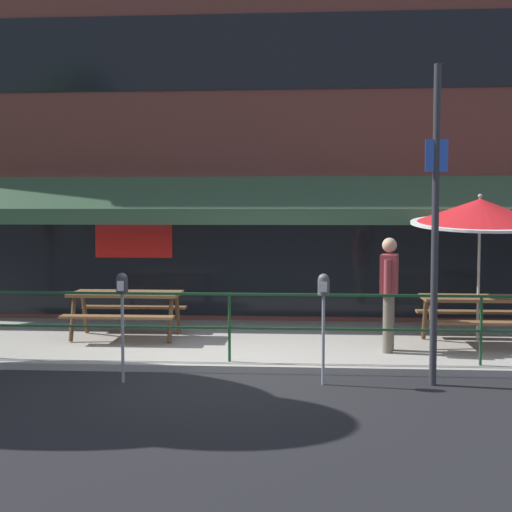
% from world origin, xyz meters
% --- Properties ---
extents(ground_plane, '(120.00, 120.00, 0.00)m').
position_xyz_m(ground_plane, '(0.00, 0.00, 0.00)').
color(ground_plane, black).
extents(patio_deck, '(15.00, 4.00, 0.10)m').
position_xyz_m(patio_deck, '(0.00, 2.00, 0.05)').
color(patio_deck, '#9E998E').
rests_on(patio_deck, ground).
extents(restaurant_building, '(15.00, 1.60, 7.39)m').
position_xyz_m(restaurant_building, '(-0.00, 4.22, 3.67)').
color(restaurant_building, brown).
rests_on(restaurant_building, ground).
extents(patio_railing, '(13.84, 0.04, 0.97)m').
position_xyz_m(patio_railing, '(0.00, 0.30, 0.80)').
color(patio_railing, '#194723').
rests_on(patio_railing, patio_deck).
extents(picnic_table_left, '(1.80, 1.42, 0.76)m').
position_xyz_m(picnic_table_left, '(-1.90, 1.99, 0.71)').
color(picnic_table_left, brown).
rests_on(picnic_table_left, patio_deck).
extents(picnic_table_centre, '(1.80, 1.42, 0.76)m').
position_xyz_m(picnic_table_centre, '(3.79, 1.80, 0.71)').
color(picnic_table_centre, brown).
rests_on(picnic_table_centre, patio_deck).
extents(patio_umbrella_centre, '(2.14, 2.14, 2.40)m').
position_xyz_m(patio_umbrella_centre, '(3.79, 1.94, 2.18)').
color(patio_umbrella_centre, '#B7B2A8').
rests_on(patio_umbrella_centre, patio_deck).
extents(pedestrian_walking, '(0.32, 0.61, 1.71)m').
position_xyz_m(pedestrian_walking, '(2.30, 1.17, 1.06)').
color(pedestrian_walking, '#665B4C').
rests_on(pedestrian_walking, patio_deck).
extents(parking_meter_near, '(0.15, 0.16, 1.42)m').
position_xyz_m(parking_meter_near, '(-1.28, -0.60, 1.15)').
color(parking_meter_near, gray).
rests_on(parking_meter_near, ground).
extents(parking_meter_far, '(0.15, 0.16, 1.42)m').
position_xyz_m(parking_meter_far, '(1.29, -0.53, 1.15)').
color(parking_meter_far, gray).
rests_on(parking_meter_far, ground).
extents(street_sign_pole, '(0.28, 0.09, 4.03)m').
position_xyz_m(street_sign_pole, '(2.68, -0.45, 2.07)').
color(street_sign_pole, '#2D2D33').
rests_on(street_sign_pole, ground).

